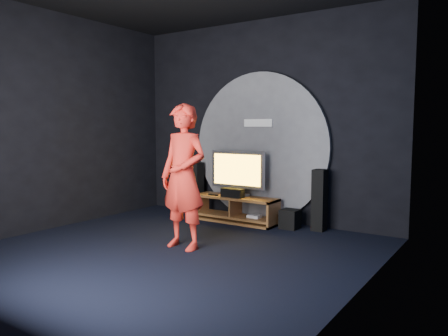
# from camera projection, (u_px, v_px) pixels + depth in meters

# --- Properties ---
(floor) EXTENTS (5.00, 5.00, 0.00)m
(floor) POSITION_uv_depth(u_px,v_px,m) (169.00, 253.00, 5.77)
(floor) COLOR black
(floor) RESTS_ON ground
(back_wall) EXTENTS (5.00, 0.04, 3.50)m
(back_wall) POSITION_uv_depth(u_px,v_px,m) (261.00, 121.00, 7.67)
(back_wall) COLOR black
(back_wall) RESTS_ON ground
(left_wall) EXTENTS (0.04, 5.00, 3.50)m
(left_wall) POSITION_uv_depth(u_px,v_px,m) (49.00, 121.00, 6.99)
(left_wall) COLOR black
(left_wall) RESTS_ON ground
(right_wall) EXTENTS (0.04, 5.00, 3.50)m
(right_wall) POSITION_uv_depth(u_px,v_px,m) (363.00, 118.00, 4.22)
(right_wall) COLOR black
(right_wall) RESTS_ON ground
(wall_disc_panel) EXTENTS (2.60, 0.11, 2.60)m
(wall_disc_panel) POSITION_uv_depth(u_px,v_px,m) (259.00, 147.00, 7.67)
(wall_disc_panel) COLOR #515156
(wall_disc_panel) RESTS_ON ground
(media_console) EXTENTS (1.53, 0.45, 0.45)m
(media_console) POSITION_uv_depth(u_px,v_px,m) (236.00, 211.00, 7.58)
(media_console) COLOR #995B2F
(media_console) RESTS_ON ground
(tv) EXTENTS (1.05, 0.22, 0.79)m
(tv) POSITION_uv_depth(u_px,v_px,m) (238.00, 171.00, 7.58)
(tv) COLOR #B1B1B8
(tv) RESTS_ON media_console
(center_speaker) EXTENTS (0.40, 0.15, 0.15)m
(center_speaker) POSITION_uv_depth(u_px,v_px,m) (233.00, 193.00, 7.48)
(center_speaker) COLOR black
(center_speaker) RESTS_ON media_console
(remote) EXTENTS (0.18, 0.05, 0.02)m
(remote) POSITION_uv_depth(u_px,v_px,m) (213.00, 195.00, 7.68)
(remote) COLOR black
(remote) RESTS_ON media_console
(tower_speaker_left) EXTENTS (0.20, 0.22, 0.98)m
(tower_speaker_left) POSITION_uv_depth(u_px,v_px,m) (196.00, 188.00, 8.23)
(tower_speaker_left) COLOR black
(tower_speaker_left) RESTS_ON ground
(tower_speaker_right) EXTENTS (0.20, 0.22, 0.98)m
(tower_speaker_right) POSITION_uv_depth(u_px,v_px,m) (319.00, 200.00, 6.94)
(tower_speaker_right) COLOR black
(tower_speaker_right) RESTS_ON ground
(subwoofer) EXTENTS (0.28, 0.28, 0.31)m
(subwoofer) POSITION_uv_depth(u_px,v_px,m) (290.00, 219.00, 7.11)
(subwoofer) COLOR black
(subwoofer) RESTS_ON ground
(player) EXTENTS (0.73, 0.49, 1.97)m
(player) POSITION_uv_depth(u_px,v_px,m) (183.00, 177.00, 5.90)
(player) COLOR red
(player) RESTS_ON ground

